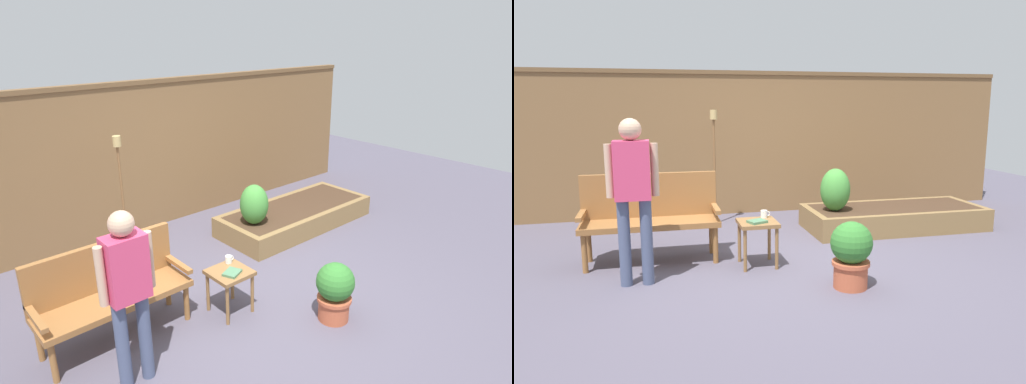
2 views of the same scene
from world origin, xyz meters
The scene contains 11 objects.
ground_plane centered at (0.00, 0.00, 0.00)m, with size 14.00×14.00×0.00m, color #514C5B.
fence_back centered at (0.00, 2.60, 1.09)m, with size 8.40×0.14×2.16m.
garden_bench centered at (-1.47, 0.53, 0.54)m, with size 1.44×0.48×0.94m.
side_table centered at (-0.39, 0.07, 0.40)m, with size 0.40×0.40×0.48m.
cup_on_table centered at (-0.29, 0.21, 0.52)m, with size 0.10×0.07×0.08m.
book_on_table centered at (-0.41, 0.01, 0.49)m, with size 0.18×0.14×0.03m, color #4C7A56.
potted_boxwood centered at (0.32, -0.74, 0.34)m, with size 0.39×0.39×0.63m.
raised_planter_bed centered at (1.74, 1.16, 0.15)m, with size 2.40×1.00×0.30m.
shrub_near_bench centered at (0.87, 1.11, 0.58)m, with size 0.39×0.39×0.55m.
tiki_torch centered at (-0.59, 1.98, 1.10)m, with size 0.10×0.10×1.60m.
person_by_bench centered at (-1.61, -0.20, 0.93)m, with size 0.47×0.20×1.56m.
Camera 1 is at (-2.90, -3.14, 2.82)m, focal length 31.69 mm.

